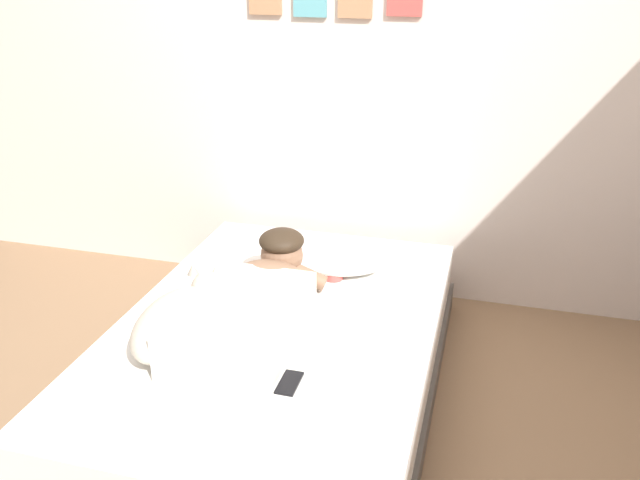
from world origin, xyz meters
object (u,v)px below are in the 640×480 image
(dog, at_px, (179,319))
(coffee_cup, at_px, (334,271))
(cell_phone, at_px, (289,383))
(person_lying, at_px, (254,302))
(pillow, at_px, (330,258))
(bed, at_px, (279,359))

(dog, xyz_separation_m, coffee_cup, (0.44, 0.68, -0.07))
(dog, relative_size, cell_phone, 4.11)
(person_lying, xyz_separation_m, dog, (-0.23, -0.19, -0.00))
(pillow, bearing_deg, person_lying, -105.69)
(pillow, distance_m, coffee_cup, 0.11)
(pillow, height_order, dog, dog)
(person_lying, relative_size, dog, 1.60)
(person_lying, height_order, coffee_cup, person_lying)
(bed, height_order, coffee_cup, coffee_cup)
(bed, distance_m, person_lying, 0.31)
(dog, relative_size, coffee_cup, 4.60)
(person_lying, distance_m, dog, 0.30)
(dog, bearing_deg, coffee_cup, 57.04)
(coffee_cup, bearing_deg, person_lying, -113.20)
(pillow, relative_size, coffee_cup, 4.16)
(bed, relative_size, coffee_cup, 15.50)
(person_lying, bearing_deg, coffee_cup, 66.80)
(person_lying, height_order, cell_phone, person_lying)
(cell_phone, bearing_deg, dog, 163.21)
(person_lying, xyz_separation_m, cell_phone, (0.26, -0.34, -0.10))
(dog, distance_m, coffee_cup, 0.81)
(person_lying, distance_m, cell_phone, 0.44)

